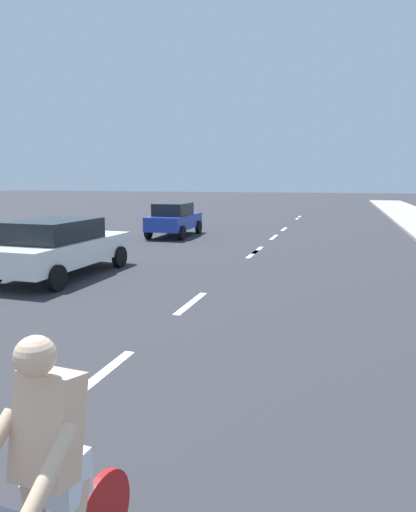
% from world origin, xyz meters
% --- Properties ---
extents(ground_plane, '(160.00, 160.00, 0.00)m').
position_xyz_m(ground_plane, '(0.00, 20.00, 0.00)').
color(ground_plane, '#2D2D33').
extents(lane_stripe_2, '(0.16, 1.80, 0.01)m').
position_xyz_m(lane_stripe_2, '(0.00, 7.19, 0.00)').
color(lane_stripe_2, white).
rests_on(lane_stripe_2, ground).
extents(lane_stripe_3, '(0.16, 1.80, 0.01)m').
position_xyz_m(lane_stripe_3, '(0.00, 10.96, 0.00)').
color(lane_stripe_3, white).
rests_on(lane_stripe_3, ground).
extents(lane_stripe_4, '(0.16, 1.80, 0.01)m').
position_xyz_m(lane_stripe_4, '(0.00, 17.67, 0.00)').
color(lane_stripe_4, white).
rests_on(lane_stripe_4, ground).
extents(lane_stripe_5, '(0.16, 1.80, 0.01)m').
position_xyz_m(lane_stripe_5, '(0.00, 18.58, 0.00)').
color(lane_stripe_5, white).
rests_on(lane_stripe_5, ground).
extents(lane_stripe_6, '(0.16, 1.80, 0.01)m').
position_xyz_m(lane_stripe_6, '(0.00, 22.66, 0.00)').
color(lane_stripe_6, white).
rests_on(lane_stripe_6, ground).
extents(lane_stripe_7, '(0.16, 1.80, 0.01)m').
position_xyz_m(lane_stripe_7, '(0.00, 26.26, 0.00)').
color(lane_stripe_7, white).
rests_on(lane_stripe_7, ground).
extents(lane_stripe_8, '(0.16, 1.80, 0.01)m').
position_xyz_m(lane_stripe_8, '(0.00, 33.39, 0.00)').
color(lane_stripe_8, white).
rests_on(lane_stripe_8, ground).
extents(lane_stripe_9, '(0.16, 1.80, 0.01)m').
position_xyz_m(lane_stripe_9, '(0.00, 34.76, 0.00)').
color(lane_stripe_9, white).
rests_on(lane_stripe_9, ground).
extents(cyclist, '(0.63, 1.71, 1.82)m').
position_xyz_m(cyclist, '(1.50, 4.04, 0.83)').
color(cyclist, black).
rests_on(cyclist, ground).
extents(parked_car_white, '(2.10, 4.54, 1.57)m').
position_xyz_m(parked_car_white, '(-4.35, 12.50, 0.84)').
color(parked_car_white, white).
rests_on(parked_car_white, ground).
extents(parked_car_blue, '(1.88, 3.85, 1.57)m').
position_xyz_m(parked_car_blue, '(-4.56, 21.64, 0.83)').
color(parked_car_blue, '#1E389E').
rests_on(parked_car_blue, ground).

